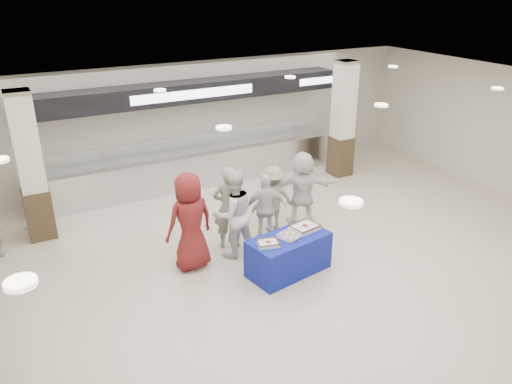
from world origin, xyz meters
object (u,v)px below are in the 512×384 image
display_table (288,254)px  sheet_cake_right (305,227)px  civilian_maroon (190,222)px  civilian_white (302,188)px  sheet_cake_left (268,243)px  cupcake_tray (290,235)px  soldier_b (273,199)px  chef_short (266,208)px  chef_tall (233,214)px  soldier_a (228,207)px

display_table → sheet_cake_right: sheet_cake_right is taller
civilian_maroon → civilian_white: bearing=-175.6°
display_table → civilian_white: bearing=40.8°
sheet_cake_left → sheet_cake_right: bearing=12.0°
display_table → cupcake_tray: (0.02, -0.01, 0.41)m
civilian_white → sheet_cake_right: bearing=80.9°
soldier_b → civilian_maroon: bearing=21.3°
display_table → chef_short: (0.23, 1.30, 0.38)m
civilian_maroon → soldier_b: 2.25m
chef_tall → soldier_b: size_ratio=1.23×
civilian_maroon → soldier_b: civilian_maroon is taller
display_table → cupcake_tray: 0.41m
civilian_white → chef_tall: bearing=38.4°
cupcake_tray → civilian_maroon: bearing=146.2°
sheet_cake_right → civilian_maroon: (-1.98, 0.93, 0.17)m
sheet_cake_left → chef_tall: (-0.14, 1.16, 0.12)m
display_table → chef_tall: 1.37m
sheet_cake_left → civilian_white: size_ratio=0.26×
sheet_cake_left → chef_short: chef_short is taller
sheet_cake_left → soldier_b: 2.07m
display_table → sheet_cake_left: sheet_cake_left is taller
sheet_cake_left → soldier_a: size_ratio=0.25×
soldier_a → chef_short: 0.82m
display_table → sheet_cake_right: size_ratio=2.69×
soldier_a → chef_short: (0.79, -0.14, -0.13)m
soldier_a → chef_short: bearing=-173.1°
display_table → soldier_b: size_ratio=1.04×
soldier_a → sheet_cake_left: bearing=109.9°
chef_short → soldier_b: bearing=-118.0°
sheet_cake_right → display_table: bearing=-164.8°
sheet_cake_left → chef_short: (0.72, 1.38, -0.04)m
sheet_cake_right → cupcake_tray: 0.42m
soldier_a → chef_tall: (-0.07, -0.36, 0.03)m
civilian_white → chef_short: bearing=40.1°
sheet_cake_right → soldier_b: soldier_b is taller
soldier_a → civilian_maroon: bearing=38.9°
chef_short → sheet_cake_left: bearing=79.7°
cupcake_tray → soldier_b: size_ratio=0.33×
civilian_maroon → chef_tall: bearing=174.6°
soldier_a → civilian_white: (1.94, 0.22, -0.04)m
display_table → soldier_a: soldier_a is taller
sheet_cake_left → soldier_b: bearing=57.8°
soldier_b → civilian_white: 0.77m
chef_tall → chef_short: 0.90m
sheet_cake_left → chef_short: bearing=62.3°
civilian_maroon → chef_tall: civilian_maroon is taller
display_table → chef_tall: (-0.63, 1.08, 0.54)m
chef_tall → soldier_b: (1.24, 0.59, -0.17)m
sheet_cake_right → civilian_maroon: size_ratio=0.30×
sheet_cake_right → civilian_white: 1.81m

